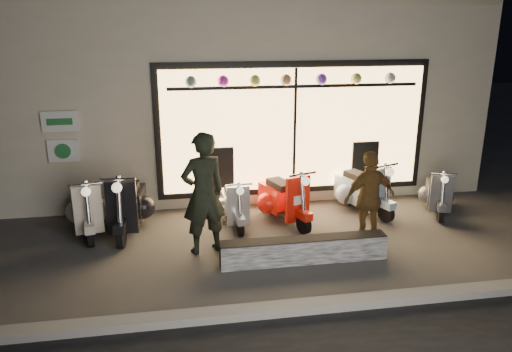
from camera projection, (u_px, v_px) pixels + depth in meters
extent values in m
plane|color=#383533|center=(273.00, 246.00, 8.37)|extent=(40.00, 40.00, 0.00)
cube|color=slate|center=(304.00, 307.00, 6.47)|extent=(40.00, 0.25, 0.12)
cube|color=beige|center=(235.00, 88.00, 12.47)|extent=(10.00, 6.00, 4.00)
cube|color=black|center=(294.00, 129.00, 9.89)|extent=(5.45, 0.06, 2.65)
cube|color=#FFBF6B|center=(294.00, 129.00, 9.85)|extent=(5.20, 0.04, 2.40)
cube|color=black|center=(296.00, 86.00, 9.56)|extent=(4.90, 0.06, 0.06)
cube|color=white|center=(60.00, 121.00, 9.09)|extent=(0.65, 0.04, 0.38)
cube|color=white|center=(63.00, 151.00, 9.25)|extent=(0.55, 0.04, 0.42)
cube|color=black|center=(304.00, 250.00, 7.75)|extent=(2.62, 0.28, 0.40)
cylinder|color=black|center=(240.00, 228.00, 8.69)|extent=(0.11, 0.30, 0.30)
cylinder|color=black|center=(231.00, 210.00, 9.51)|extent=(0.12, 0.31, 0.30)
cube|color=silver|center=(238.00, 206.00, 8.76)|extent=(0.41, 0.08, 0.72)
cube|color=silver|center=(232.00, 203.00, 9.38)|extent=(0.40, 0.64, 0.41)
cube|color=black|center=(233.00, 192.00, 9.22)|extent=(0.27, 0.51, 0.11)
sphere|color=#FFF2CC|center=(240.00, 191.00, 8.48)|extent=(0.14, 0.14, 0.13)
cylinder|color=black|center=(304.00, 224.00, 8.79)|extent=(0.21, 0.36, 0.35)
cylinder|color=black|center=(274.00, 206.00, 9.65)|extent=(0.23, 0.37, 0.35)
cube|color=red|center=(298.00, 199.00, 8.85)|extent=(0.47, 0.22, 0.84)
cube|color=red|center=(277.00, 197.00, 9.50)|extent=(0.64, 0.82, 0.47)
cube|color=black|center=(280.00, 184.00, 9.33)|extent=(0.46, 0.64, 0.12)
sphere|color=#FFF2CC|center=(305.00, 181.00, 8.55)|extent=(0.20, 0.20, 0.15)
cylinder|color=black|center=(121.00, 237.00, 8.24)|extent=(0.15, 0.39, 0.38)
cylinder|color=black|center=(133.00, 212.00, 9.30)|extent=(0.17, 0.39, 0.38)
cube|color=black|center=(122.00, 208.00, 8.34)|extent=(0.52, 0.13, 0.91)
cube|color=black|center=(131.00, 203.00, 9.12)|extent=(0.54, 0.82, 0.51)
cube|color=black|center=(128.00, 189.00, 8.93)|extent=(0.37, 0.65, 0.13)
sphere|color=#FFF2CC|center=(117.00, 188.00, 7.97)|extent=(0.18, 0.18, 0.17)
cylinder|color=black|center=(91.00, 237.00, 8.28)|extent=(0.16, 0.36, 0.35)
cylinder|color=black|center=(90.00, 215.00, 9.20)|extent=(0.18, 0.36, 0.35)
cube|color=beige|center=(88.00, 210.00, 8.35)|extent=(0.48, 0.15, 0.84)
cube|color=beige|center=(89.00, 206.00, 9.05)|extent=(0.54, 0.77, 0.47)
cube|color=black|center=(87.00, 193.00, 8.87)|extent=(0.37, 0.61, 0.12)
sphere|color=#FFF2CC|center=(86.00, 192.00, 8.03)|extent=(0.18, 0.18, 0.15)
cylinder|color=black|center=(386.00, 213.00, 9.30)|extent=(0.22, 0.36, 0.35)
cylinder|color=black|center=(350.00, 197.00, 10.15)|extent=(0.24, 0.37, 0.35)
cube|color=#90B2CC|center=(380.00, 190.00, 9.36)|extent=(0.47, 0.23, 0.84)
cube|color=#90B2CC|center=(354.00, 188.00, 10.00)|extent=(0.66, 0.82, 0.47)
cube|color=black|center=(358.00, 176.00, 9.83)|extent=(0.47, 0.64, 0.12)
sphere|color=#FFF2CC|center=(390.00, 172.00, 9.06)|extent=(0.20, 0.20, 0.15)
cylinder|color=black|center=(441.00, 214.00, 9.30)|extent=(0.19, 0.31, 0.30)
cylinder|color=black|center=(435.00, 199.00, 10.13)|extent=(0.21, 0.32, 0.30)
cube|color=#4F5156|center=(441.00, 194.00, 9.37)|extent=(0.40, 0.21, 0.72)
cube|color=#4F5156|center=(437.00, 191.00, 9.99)|extent=(0.57, 0.71, 0.41)
cube|color=black|center=(438.00, 181.00, 9.83)|extent=(0.41, 0.55, 0.11)
sphere|color=#FFF2CC|center=(445.00, 180.00, 9.09)|extent=(0.17, 0.17, 0.13)
imported|color=black|center=(203.00, 193.00, 7.88)|extent=(0.84, 0.68, 1.99)
imported|color=brown|center=(369.00, 198.00, 8.23)|extent=(1.00, 0.56, 1.60)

